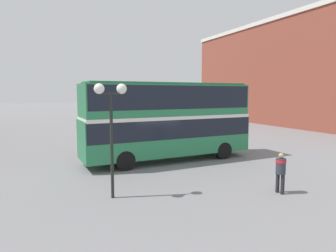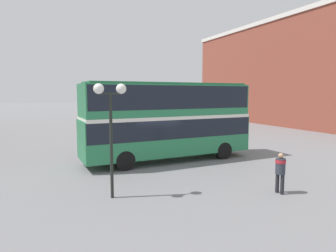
% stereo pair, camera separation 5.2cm
% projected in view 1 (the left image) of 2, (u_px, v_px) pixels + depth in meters
% --- Properties ---
extents(ground_plane, '(240.00, 240.00, 0.00)m').
position_uv_depth(ground_plane, '(152.00, 163.00, 17.22)').
color(ground_plane, slate).
extents(building_row_right, '(10.83, 35.54, 13.17)m').
position_uv_depth(building_row_right, '(307.00, 73.00, 38.10)').
color(building_row_right, brown).
rests_on(building_row_right, ground_plane).
extents(double_decker_bus, '(10.20, 2.99, 4.61)m').
position_uv_depth(double_decker_bus, '(168.00, 116.00, 17.63)').
color(double_decker_bus, '#287A4C').
rests_on(double_decker_bus, ground_plane).
extents(pedestrian_foreground, '(0.44, 0.44, 1.65)m').
position_uv_depth(pedestrian_foreground, '(281.00, 169.00, 11.93)').
color(pedestrian_foreground, '#232328').
rests_on(pedestrian_foreground, ground_plane).
extents(parked_car_kerb_near, '(3.98, 1.98, 1.55)m').
position_uv_depth(parked_car_kerb_near, '(185.00, 120.00, 36.49)').
color(parked_car_kerb_near, black).
rests_on(parked_car_kerb_near, ground_plane).
extents(parked_car_kerb_far, '(4.67, 2.68, 1.49)m').
position_uv_depth(parked_car_kerb_far, '(120.00, 129.00, 27.36)').
color(parked_car_kerb_far, silver).
rests_on(parked_car_kerb_far, ground_plane).
extents(street_lamp_twin_globe, '(1.23, 0.39, 4.36)m').
position_uv_depth(street_lamp_twin_globe, '(111.00, 108.00, 11.14)').
color(street_lamp_twin_globe, black).
rests_on(street_lamp_twin_globe, ground_plane).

